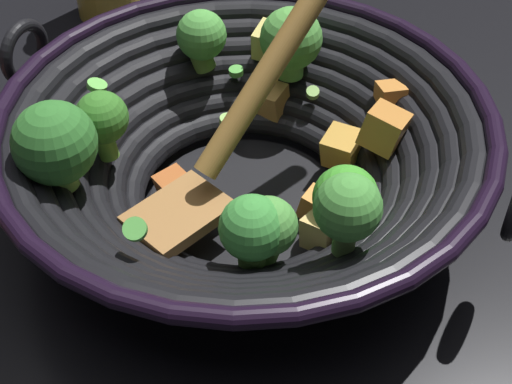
{
  "coord_description": "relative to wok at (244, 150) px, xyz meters",
  "views": [
    {
      "loc": [
        0.42,
        0.1,
        0.43
      ],
      "look_at": [
        0.01,
        0.01,
        0.03
      ],
      "focal_mm": 54.05,
      "sensor_mm": 36.0,
      "label": 1
    }
  ],
  "objects": [
    {
      "name": "ground_plane",
      "position": [
        -0.0,
        0.0,
        -0.06
      ],
      "size": [
        4.0,
        4.0,
        0.0
      ],
      "primitive_type": "plane",
      "color": "black"
    },
    {
      "name": "wok",
      "position": [
        0.0,
        0.0,
        0.0
      ],
      "size": [
        0.37,
        0.4,
        0.25
      ],
      "color": "black",
      "rests_on": "ground"
    }
  ]
}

